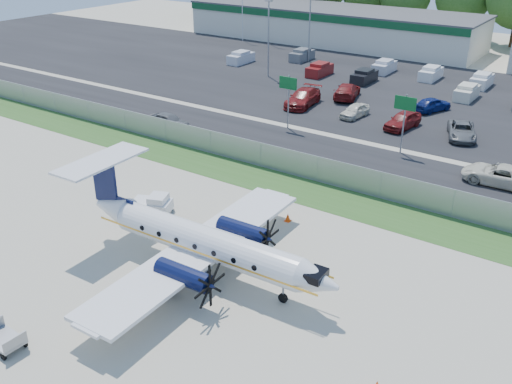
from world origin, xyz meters
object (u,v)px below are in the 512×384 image
Objects in this scene: aircraft at (201,241)px; baggage_cart_far at (4,339)px; pushback_tug at (153,205)px; baggage_cart_near at (192,265)px.

baggage_cart_far is (-3.53, -9.86, -1.50)m from aircraft.
baggage_cart_far is at bearing -75.27° from pushback_tug.
aircraft is at bearing 38.11° from baggage_cart_near.
pushback_tug is 1.39× the size of baggage_cart_near.
pushback_tug is 1.47× the size of baggage_cart_far.
baggage_cart_near is 1.06× the size of baggage_cart_far.
baggage_cart_near is at bearing 71.99° from baggage_cart_far.
baggage_cart_far is (-3.09, -9.52, -0.01)m from baggage_cart_near.
aircraft is 1.59m from baggage_cart_near.
pushback_tug is (-7.05, 3.55, -1.32)m from aircraft.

